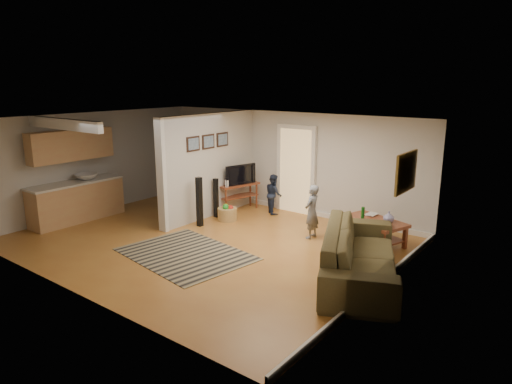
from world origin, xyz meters
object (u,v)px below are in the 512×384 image
(speaker_left, at_px, (199,202))
(child, at_px, (311,238))
(sofa, at_px, (359,277))
(tv_console, at_px, (238,186))
(coffee_table, at_px, (374,225))
(speaker_right, at_px, (216,198))
(toy_basket, at_px, (227,213))
(toddler, at_px, (273,213))

(speaker_left, bearing_deg, child, 19.87)
(sofa, xyz_separation_m, tv_console, (-4.24, 1.94, 0.63))
(coffee_table, height_order, speaker_right, speaker_right)
(tv_console, relative_size, speaker_left, 1.02)
(sofa, relative_size, coffee_table, 2.04)
(coffee_table, distance_m, toy_basket, 3.48)
(toddler, bearing_deg, tv_console, 59.38)
(tv_console, bearing_deg, sofa, -9.16)
(sofa, relative_size, toddler, 2.97)
(sofa, relative_size, speaker_left, 2.59)
(speaker_left, xyz_separation_m, toy_basket, (0.21, 0.71, -0.40))
(speaker_left, xyz_separation_m, toddler, (0.74, 1.87, -0.57))
(speaker_left, height_order, speaker_right, speaker_left)
(toddler, bearing_deg, speaker_left, 107.49)
(tv_console, relative_size, toddler, 1.18)
(child, bearing_deg, sofa, 50.40)
(tv_console, distance_m, toy_basket, 1.01)
(tv_console, height_order, toddler, tv_console)
(speaker_right, bearing_deg, coffee_table, 6.46)
(sofa, height_order, speaker_right, speaker_right)
(sofa, bearing_deg, speaker_right, 50.80)
(toy_basket, relative_size, child, 0.40)
(coffee_table, xyz_separation_m, tv_console, (-3.76, 0.22, 0.24))
(toy_basket, bearing_deg, speaker_left, -106.59)
(toy_basket, distance_m, child, 2.24)
(sofa, bearing_deg, toddler, 31.91)
(tv_console, relative_size, speaker_right, 1.22)
(sofa, relative_size, child, 2.57)
(speaker_right, distance_m, toy_basket, 0.51)
(coffee_table, bearing_deg, tv_console, 176.68)
(sofa, distance_m, toddler, 4.06)
(tv_console, distance_m, toddler, 1.12)
(child, bearing_deg, tv_console, -108.24)
(coffee_table, xyz_separation_m, toddler, (-2.89, 0.54, -0.39))
(sofa, height_order, speaker_left, speaker_left)
(coffee_table, relative_size, toy_basket, 3.14)
(speaker_left, distance_m, speaker_right, 0.79)
(sofa, relative_size, toy_basket, 6.39)
(speaker_left, bearing_deg, sofa, -4.81)
(toddler, bearing_deg, sofa, -174.69)
(speaker_left, relative_size, toddler, 1.15)
(sofa, bearing_deg, speaker_left, 60.35)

